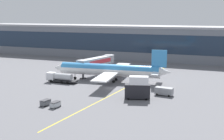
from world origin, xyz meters
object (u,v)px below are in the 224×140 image
at_px(fuel_tanker, 60,78).
at_px(baggage_cart_1, 55,104).
at_px(crew_van, 164,91).
at_px(baggage_cart_0, 46,102).
at_px(catering_lift, 138,88).
at_px(main_airliner, 110,70).

distance_m(fuel_tanker, baggage_cart_1, 27.32).
bearing_deg(fuel_tanker, baggage_cart_1, -61.54).
bearing_deg(crew_van, fuel_tanker, 174.70).
xyz_separation_m(fuel_tanker, baggage_cart_0, (9.85, -23.51, -0.96)).
bearing_deg(crew_van, catering_lift, -134.44).
bearing_deg(main_airliner, baggage_cart_1, -94.01).
bearing_deg(fuel_tanker, crew_van, -5.30).
xyz_separation_m(crew_van, catering_lift, (-6.07, -6.20, 1.75)).
xyz_separation_m(main_airliner, crew_van, (20.86, -10.77, -2.75)).
bearing_deg(baggage_cart_0, main_airliner, 80.17).
height_order(main_airliner, fuel_tanker, main_airliner).
height_order(crew_van, baggage_cart_1, crew_van).
bearing_deg(baggage_cart_0, baggage_cart_1, -8.83).
height_order(fuel_tanker, crew_van, fuel_tanker).
relative_size(fuel_tanker, baggage_cart_1, 3.78).
distance_m(fuel_tanker, crew_van, 36.23).
xyz_separation_m(main_airliner, baggage_cart_0, (-5.36, -30.94, -3.28)).
height_order(main_airliner, catering_lift, main_airliner).
bearing_deg(baggage_cart_1, main_airliner, 85.99).
height_order(crew_van, catering_lift, catering_lift).
bearing_deg(baggage_cart_1, baggage_cart_0, 171.17).
distance_m(crew_van, baggage_cart_1, 30.97).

